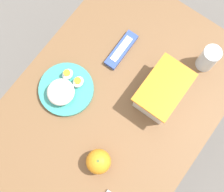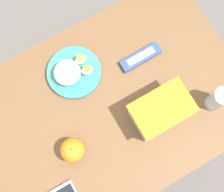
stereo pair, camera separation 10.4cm
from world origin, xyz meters
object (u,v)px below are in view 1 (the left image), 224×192
orange_fruit (98,162)px  candy_bar (121,50)px  food_container (162,91)px  drinking_glass (208,58)px  rice_plate (65,89)px

orange_fruit → candy_bar: 0.40m
food_container → candy_bar: 0.21m
food_container → drinking_glass: bearing=161.5°
candy_bar → rice_plate: bearing=-16.1°
orange_fruit → drinking_glass: drinking_glass is taller
candy_bar → drinking_glass: 0.30m
orange_fruit → candy_bar: bearing=-154.8°
rice_plate → food_container: bearing=124.0°
drinking_glass → rice_plate: bearing=-42.2°
food_container → candy_bar: food_container is taller
orange_fruit → drinking_glass: 0.50m
food_container → orange_fruit: size_ratio=2.42×
candy_bar → food_container: bearing=75.7°
orange_fruit → candy_bar: orange_fruit is taller
food_container → drinking_glass: (-0.18, 0.06, 0.01)m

